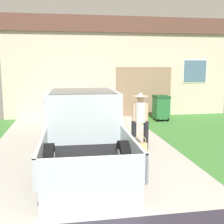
{
  "coord_description": "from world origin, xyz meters",
  "views": [
    {
      "loc": [
        -0.5,
        -4.09,
        2.4
      ],
      "look_at": [
        0.75,
        3.34,
        1.14
      ],
      "focal_mm": 45.91,
      "sensor_mm": 36.0,
      "label": 1
    }
  ],
  "objects_px": {
    "pickup_truck": "(83,127)",
    "house_with_garage": "(110,67)",
    "person_with_hat": "(140,117)",
    "handbag": "(140,147)",
    "wheeled_trash_bin": "(161,107)"
  },
  "relations": [
    {
      "from": "pickup_truck",
      "to": "house_with_garage",
      "type": "xyz_separation_m",
      "value": [
        2.1,
        8.4,
        1.53
      ]
    },
    {
      "from": "pickup_truck",
      "to": "house_with_garage",
      "type": "relative_size",
      "value": 0.5
    },
    {
      "from": "person_with_hat",
      "to": "handbag",
      "type": "bearing_deg",
      "value": 84.69
    },
    {
      "from": "wheeled_trash_bin",
      "to": "pickup_truck",
      "type": "bearing_deg",
      "value": -131.11
    },
    {
      "from": "pickup_truck",
      "to": "handbag",
      "type": "bearing_deg",
      "value": -3.11
    },
    {
      "from": "pickup_truck",
      "to": "person_with_hat",
      "type": "bearing_deg",
      "value": 7.8
    },
    {
      "from": "person_with_hat",
      "to": "pickup_truck",
      "type": "bearing_deg",
      "value": 16.92
    },
    {
      "from": "pickup_truck",
      "to": "house_with_garage",
      "type": "height_order",
      "value": "house_with_garage"
    },
    {
      "from": "handbag",
      "to": "wheeled_trash_bin",
      "type": "bearing_deg",
      "value": 63.97
    },
    {
      "from": "person_with_hat",
      "to": "handbag",
      "type": "relative_size",
      "value": 3.4
    },
    {
      "from": "person_with_hat",
      "to": "handbag",
      "type": "distance_m",
      "value": 0.85
    },
    {
      "from": "person_with_hat",
      "to": "wheeled_trash_bin",
      "type": "xyz_separation_m",
      "value": [
        2.01,
        3.97,
        -0.35
      ]
    },
    {
      "from": "person_with_hat",
      "to": "house_with_garage",
      "type": "distance_m",
      "value": 8.33
    },
    {
      "from": "wheeled_trash_bin",
      "to": "handbag",
      "type": "bearing_deg",
      "value": -116.03
    },
    {
      "from": "handbag",
      "to": "house_with_garage",
      "type": "height_order",
      "value": "house_with_garage"
    }
  ]
}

